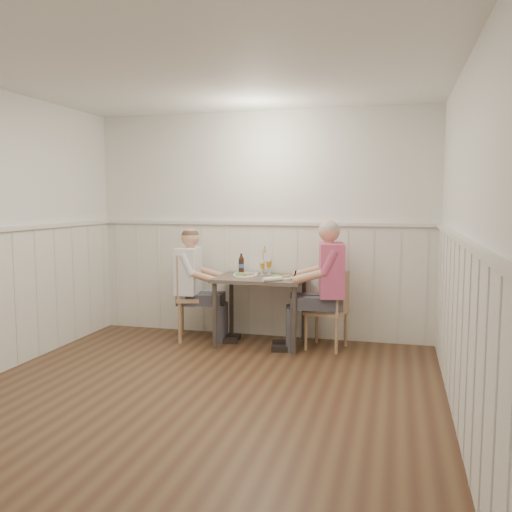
# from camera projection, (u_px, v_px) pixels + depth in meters

# --- Properties ---
(ground_plane) EXTENTS (4.50, 4.50, 0.00)m
(ground_plane) POSITION_uv_depth(u_px,v_px,m) (191.00, 403.00, 4.27)
(ground_plane) COLOR #462B1C
(room_shell) EXTENTS (4.04, 4.54, 2.60)m
(room_shell) POSITION_uv_depth(u_px,v_px,m) (188.00, 210.00, 4.11)
(room_shell) COLOR white
(room_shell) RESTS_ON ground
(wainscot) EXTENTS (4.00, 4.49, 1.34)m
(wainscot) POSITION_uv_depth(u_px,v_px,m) (218.00, 301.00, 4.85)
(wainscot) COLOR white
(wainscot) RESTS_ON ground
(dining_table) EXTENTS (0.96, 0.70, 0.75)m
(dining_table) POSITION_uv_depth(u_px,v_px,m) (261.00, 286.00, 5.94)
(dining_table) COLOR #4D4337
(dining_table) RESTS_ON ground
(chair_right) EXTENTS (0.46, 0.46, 0.83)m
(chair_right) POSITION_uv_depth(u_px,v_px,m) (331.00, 308.00, 5.75)
(chair_right) COLOR #9B7D5B
(chair_right) RESTS_ON ground
(chair_left) EXTENTS (0.59, 0.59, 0.99)m
(chair_left) POSITION_uv_depth(u_px,v_px,m) (193.00, 293.00, 6.18)
(chair_left) COLOR #9B7D5B
(chair_left) RESTS_ON ground
(man_in_pink) EXTENTS (0.70, 0.50, 1.40)m
(man_in_pink) POSITION_uv_depth(u_px,v_px,m) (327.00, 295.00, 5.70)
(man_in_pink) COLOR #3F3F47
(man_in_pink) RESTS_ON ground
(diner_cream) EXTENTS (0.63, 0.44, 1.30)m
(diner_cream) POSITION_uv_depth(u_px,v_px,m) (192.00, 293.00, 6.13)
(diner_cream) COLOR #3F3F47
(diner_cream) RESTS_ON ground
(plate_man) EXTENTS (0.26, 0.26, 0.07)m
(plate_man) POSITION_uv_depth(u_px,v_px,m) (280.00, 277.00, 5.78)
(plate_man) COLOR white
(plate_man) RESTS_ON dining_table
(plate_diner) EXTENTS (0.26, 0.26, 0.07)m
(plate_diner) POSITION_uv_depth(u_px,v_px,m) (244.00, 275.00, 5.95)
(plate_diner) COLOR white
(plate_diner) RESTS_ON dining_table
(beer_glass_a) EXTENTS (0.07, 0.07, 0.18)m
(beer_glass_a) POSITION_uv_depth(u_px,v_px,m) (269.00, 264.00, 6.11)
(beer_glass_a) COLOR silver
(beer_glass_a) RESTS_ON dining_table
(beer_glass_b) EXTENTS (0.06, 0.06, 0.16)m
(beer_glass_b) POSITION_uv_depth(u_px,v_px,m) (262.00, 265.00, 6.08)
(beer_glass_b) COLOR silver
(beer_glass_b) RESTS_ON dining_table
(beer_bottle) EXTENTS (0.06, 0.06, 0.23)m
(beer_bottle) POSITION_uv_depth(u_px,v_px,m) (241.00, 265.00, 6.19)
(beer_bottle) COLOR black
(beer_bottle) RESTS_ON dining_table
(rolled_napkin) EXTENTS (0.19, 0.18, 0.05)m
(rolled_napkin) POSITION_uv_depth(u_px,v_px,m) (272.00, 279.00, 5.60)
(rolled_napkin) COLOR white
(rolled_napkin) RESTS_ON dining_table
(grass_vase) EXTENTS (0.04, 0.04, 0.34)m
(grass_vase) POSITION_uv_depth(u_px,v_px,m) (263.00, 261.00, 6.16)
(grass_vase) COLOR silver
(grass_vase) RESTS_ON dining_table
(gingham_mat) EXTENTS (0.32, 0.27, 0.01)m
(gingham_mat) POSITION_uv_depth(u_px,v_px,m) (246.00, 273.00, 6.19)
(gingham_mat) COLOR #5F7BB0
(gingham_mat) RESTS_ON dining_table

